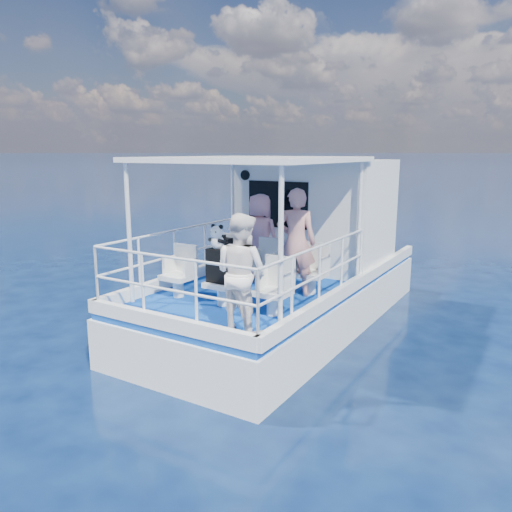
{
  "coord_description": "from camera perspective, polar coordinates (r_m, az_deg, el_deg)",
  "views": [
    {
      "loc": [
        4.36,
        -7.23,
        3.27
      ],
      "look_at": [
        0.18,
        -0.4,
        1.58
      ],
      "focal_mm": 35.0,
      "sensor_mm": 36.0,
      "label": 1
    }
  ],
  "objects": [
    {
      "name": "seat_center_aft",
      "position": [
        7.83,
        -3.83,
        -4.29
      ],
      "size": [
        0.48,
        0.46,
        0.38
      ],
      "primitive_type": "cube",
      "color": "silver",
      "rests_on": "deck"
    },
    {
      "name": "backpack_center",
      "position": [
        7.69,
        -4.31,
        -1.11
      ],
      "size": [
        0.35,
        0.2,
        0.52
      ],
      "primitive_type": "cube",
      "color": "black",
      "rests_on": "seat_center_aft"
    },
    {
      "name": "railings",
      "position": [
        8.17,
        -1.74,
        -1.34
      ],
      "size": [
        2.84,
        3.59,
        1.0
      ],
      "primitive_type": null,
      "color": "white",
      "rests_on": "deck"
    },
    {
      "name": "panda",
      "position": [
        7.61,
        -4.44,
        2.2
      ],
      "size": [
        0.24,
        0.2,
        0.38
      ],
      "primitive_type": null,
      "color": "white",
      "rests_on": "backpack_center"
    },
    {
      "name": "passenger_stbd_aft",
      "position": [
        6.56,
        -1.69,
        -1.97
      ],
      "size": [
        0.86,
        0.72,
        1.59
      ],
      "primitive_type": "imported",
      "rotation": [
        0.0,
        0.0,
        2.99
      ],
      "color": "white",
      "rests_on": "deck"
    },
    {
      "name": "ground",
      "position": [
        9.05,
        0.33,
        -9.28
      ],
      "size": [
        2000.0,
        2000.0,
        0.0
      ],
      "primitive_type": "plane",
      "color": "#071639",
      "rests_on": "ground"
    },
    {
      "name": "cabin",
      "position": [
        10.56,
        6.83,
        4.9
      ],
      "size": [
        2.85,
        2.0,
        2.2
      ],
      "primitive_type": "cube",
      "color": "white",
      "rests_on": "deck"
    },
    {
      "name": "backpack_port",
      "position": [
        9.2,
        -3.8,
        0.76
      ],
      "size": [
        0.33,
        0.19,
        0.43
      ],
      "primitive_type": "cube",
      "color": "black",
      "rests_on": "seat_port_fwd"
    },
    {
      "name": "canopy_posts",
      "position": [
        8.33,
        -0.54,
        3.12
      ],
      "size": [
        2.77,
        2.97,
        2.2
      ],
      "color": "white",
      "rests_on": "deck"
    },
    {
      "name": "passenger_stbd_fwd",
      "position": [
        8.25,
        4.6,
        1.56
      ],
      "size": [
        0.76,
        0.61,
        1.79
      ],
      "primitive_type": "imported",
      "rotation": [
        0.0,
        0.0,
        3.47
      ],
      "color": "tan",
      "rests_on": "deck"
    },
    {
      "name": "compact_camera",
      "position": [
        9.15,
        -3.81,
        2.26
      ],
      "size": [
        0.1,
        0.06,
        0.06
      ],
      "primitive_type": "cube",
      "color": "black",
      "rests_on": "backpack_port"
    },
    {
      "name": "seat_stbd_aft",
      "position": [
        7.37,
        1.93,
        -5.31
      ],
      "size": [
        0.48,
        0.46,
        0.38
      ],
      "primitive_type": "cube",
      "color": "silver",
      "rests_on": "deck"
    },
    {
      "name": "seat_center_fwd",
      "position": [
        8.89,
        1.01,
        -2.31
      ],
      "size": [
        0.48,
        0.46,
        0.38
      ],
      "primitive_type": "cube",
      "color": "silver",
      "rests_on": "deck"
    },
    {
      "name": "canopy",
      "position": [
        8.27,
        -0.37,
        11.0
      ],
      "size": [
        3.0,
        3.2,
        0.08
      ],
      "primitive_type": "cube",
      "color": "white",
      "rests_on": "cabin"
    },
    {
      "name": "seat_stbd_fwd",
      "position": [
        8.48,
        6.27,
        -3.07
      ],
      "size": [
        0.48,
        0.46,
        0.38
      ],
      "primitive_type": "cube",
      "color": "silver",
      "rests_on": "deck"
    },
    {
      "name": "seat_port_fwd",
      "position": [
        9.36,
        -3.75,
        -1.6
      ],
      "size": [
        0.48,
        0.46,
        0.38
      ],
      "primitive_type": "cube",
      "color": "silver",
      "rests_on": "deck"
    },
    {
      "name": "hull",
      "position": [
        9.87,
        3.36,
        -7.47
      ],
      "size": [
        3.0,
        7.0,
        1.6
      ],
      "primitive_type": "cube",
      "color": "white",
      "rests_on": "ground"
    },
    {
      "name": "passenger_port_fwd",
      "position": [
        9.37,
        0.42,
        2.25
      ],
      "size": [
        0.61,
        0.45,
        1.6
      ],
      "primitive_type": "imported",
      "rotation": [
        0.0,
        0.0,
        3.18
      ],
      "color": "#D28894",
      "rests_on": "deck"
    },
    {
      "name": "deck",
      "position": [
        9.62,
        3.42,
        -2.69
      ],
      "size": [
        2.9,
        6.9,
        0.1
      ],
      "primitive_type": "cube",
      "color": "#0A3996",
      "rests_on": "hull"
    },
    {
      "name": "seat_port_aft",
      "position": [
        8.37,
        -8.88,
        -3.35
      ],
      "size": [
        0.48,
        0.46,
        0.38
      ],
      "primitive_type": "cube",
      "color": "silver",
      "rests_on": "deck"
    }
  ]
}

